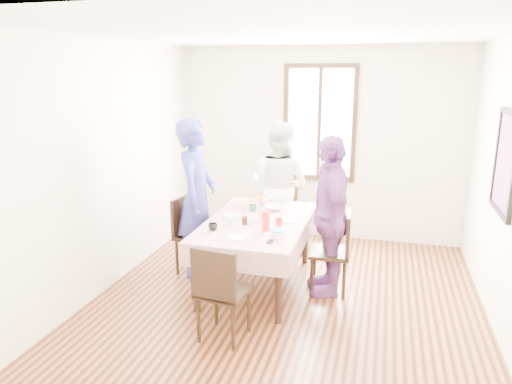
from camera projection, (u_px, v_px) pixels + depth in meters
ground at (285, 304)px, 4.94m from camera, size 4.50×4.50×0.00m
back_wall at (319, 144)px, 6.70m from camera, size 4.00×0.00×4.00m
window_frame at (320, 123)px, 6.61m from camera, size 1.02×0.06×1.62m
window_pane at (320, 123)px, 6.62m from camera, size 0.90×0.02×1.50m
art_poster at (506, 163)px, 4.33m from camera, size 0.04×0.76×0.96m
dining_table at (257, 253)px, 5.31m from camera, size 0.96×1.65×0.75m
tablecloth at (257, 221)px, 5.22m from camera, size 1.08×1.77×0.01m
chair_left at (196, 236)px, 5.64m from camera, size 0.47×0.47×0.91m
chair_right at (329, 252)px, 5.14m from camera, size 0.44×0.44×0.91m
chair_far at (279, 217)px, 6.35m from camera, size 0.43×0.43×0.91m
chair_near at (224, 291)px, 4.23m from camera, size 0.47×0.47×0.91m
person_left at (196, 198)px, 5.52m from camera, size 0.51×0.71×1.85m
person_far at (279, 188)px, 6.23m from camera, size 1.00×0.88×1.74m
person_right at (329, 216)px, 5.04m from camera, size 0.70×1.09×1.73m
mug_black at (213, 227)px, 4.89m from camera, size 0.11×0.11×0.08m
mug_flag at (279, 222)px, 5.04m from camera, size 0.11×0.11×0.08m
mug_green at (253, 208)px, 5.56m from camera, size 0.10×0.10×0.07m
serving_bowl at (274, 208)px, 5.60m from camera, size 0.24×0.24×0.05m
juice_carton at (266, 221)px, 4.88m from camera, size 0.06×0.06×0.20m
butter_tub at (277, 234)px, 4.68m from camera, size 0.13×0.13×0.06m
jam_jar at (245, 220)px, 5.08m from camera, size 0.06×0.06×0.09m
drinking_glass at (229, 221)px, 5.05m from camera, size 0.07×0.07×0.10m
smartphone at (270, 242)px, 4.57m from camera, size 0.06×0.12×0.01m
flower_vase at (261, 214)px, 5.23m from camera, size 0.07×0.07×0.14m
plate_left at (232, 215)px, 5.40m from camera, size 0.20×0.20×0.01m
plate_right at (288, 220)px, 5.20m from camera, size 0.20×0.20×0.01m
plate_far at (271, 205)px, 5.79m from camera, size 0.20×0.20×0.01m
plate_near at (237, 237)px, 4.68m from camera, size 0.20×0.20×0.01m
butter_lid at (277, 231)px, 4.67m from camera, size 0.12×0.12×0.01m
flower_bunch at (261, 203)px, 5.20m from camera, size 0.09×0.09×0.10m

